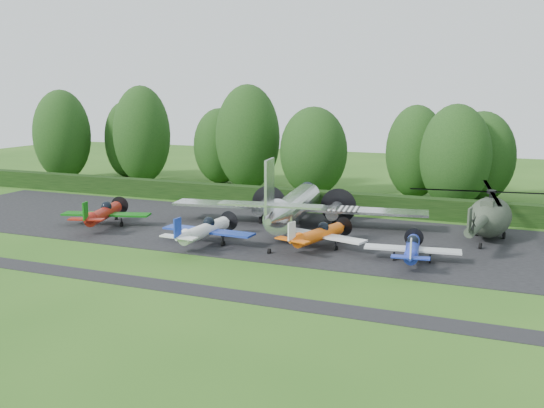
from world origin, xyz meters
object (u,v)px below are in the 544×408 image
at_px(transport_plane, 293,206).
at_px(light_plane_orange, 319,234).
at_px(light_plane_red, 104,213).
at_px(helicopter, 490,214).
at_px(light_plane_blue, 412,248).
at_px(light_plane_white, 205,230).

height_order(transport_plane, light_plane_orange, transport_plane).
xyz_separation_m(transport_plane, light_plane_orange, (4.22, -5.57, -0.90)).
bearing_deg(light_plane_orange, light_plane_red, 164.43).
height_order(transport_plane, helicopter, transport_plane).
xyz_separation_m(transport_plane, helicopter, (16.23, 2.34, 0.16)).
height_order(light_plane_blue, helicopter, helicopter).
relative_size(light_plane_orange, light_plane_blue, 1.07).
distance_m(light_plane_red, light_plane_orange, 20.12).
bearing_deg(light_plane_blue, helicopter, 70.28).
distance_m(light_plane_white, helicopter, 23.11).
bearing_deg(transport_plane, light_plane_red, -152.39).
relative_size(light_plane_red, light_plane_orange, 1.09).
distance_m(light_plane_red, light_plane_white, 11.67).
height_order(light_plane_orange, helicopter, helicopter).
distance_m(light_plane_orange, light_plane_blue, 7.44).
bearing_deg(transport_plane, light_plane_blue, -22.52).
bearing_deg(light_plane_red, light_plane_orange, 16.35).
bearing_deg(helicopter, light_plane_blue, -124.16).
bearing_deg(helicopter, light_plane_red, -173.15).
bearing_deg(helicopter, transport_plane, -178.93).
bearing_deg(light_plane_blue, transport_plane, 156.77).
bearing_deg(light_plane_red, light_plane_white, 4.92).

